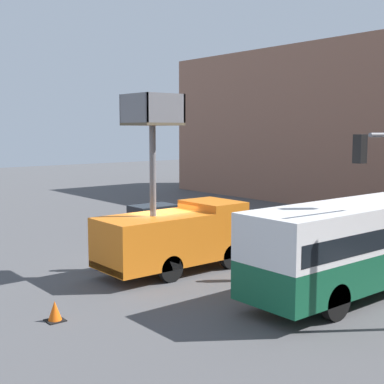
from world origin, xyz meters
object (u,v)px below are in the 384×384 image
object	(u,v)px
utility_truck	(174,233)
road_worker_directing	(250,255)
road_worker_near_truck	(99,246)
city_bus	(367,238)
traffic_cone_near_truck	(55,312)
parked_car_curbside	(155,218)

from	to	relation	value
utility_truck	road_worker_directing	bearing A→B (deg)	26.39
road_worker_near_truck	city_bus	bearing A→B (deg)	62.29
utility_truck	road_worker_near_truck	world-z (taller)	utility_truck
city_bus	traffic_cone_near_truck	bearing A→B (deg)	139.01
city_bus	parked_car_curbside	distance (m)	13.46
road_worker_directing	parked_car_curbside	size ratio (longest dim) A/B	0.44
utility_truck	parked_car_curbside	distance (m)	8.32
city_bus	parked_car_curbside	size ratio (longest dim) A/B	2.41
road_worker_near_truck	parked_car_curbside	bearing A→B (deg)	156.04
road_worker_directing	parked_car_curbside	distance (m)	10.35
utility_truck	traffic_cone_near_truck	distance (m)	6.56
utility_truck	road_worker_directing	distance (m)	3.19
road_worker_directing	traffic_cone_near_truck	distance (m)	7.50
city_bus	road_worker_near_truck	distance (m)	10.17
utility_truck	parked_car_curbside	bearing A→B (deg)	149.80
road_worker_near_truck	parked_car_curbside	distance (m)	8.16
road_worker_near_truck	traffic_cone_near_truck	bearing A→B (deg)	-15.25
utility_truck	road_worker_directing	world-z (taller)	utility_truck
utility_truck	traffic_cone_near_truck	size ratio (longest dim) A/B	11.45
city_bus	traffic_cone_near_truck	size ratio (longest dim) A/B	17.49
utility_truck	road_worker_near_truck	size ratio (longest dim) A/B	3.60
utility_truck	traffic_cone_near_truck	xyz separation A→B (m)	(2.18, -6.06, -1.27)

